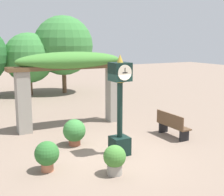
{
  "coord_description": "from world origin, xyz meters",
  "views": [
    {
      "loc": [
        -4.34,
        -7.99,
        3.49
      ],
      "look_at": [
        0.17,
        0.47,
        1.69
      ],
      "focal_mm": 50.0,
      "sensor_mm": 36.0,
      "label": 1
    }
  ],
  "objects": [
    {
      "name": "pergola",
      "position": [
        0.0,
        3.63,
        2.29
      ],
      "size": [
        4.91,
        1.1,
        3.02
      ],
      "color": "gray",
      "rests_on": "ground"
    },
    {
      "name": "potted_plant_near_right",
      "position": [
        -0.67,
        -1.24,
        0.43
      ],
      "size": [
        0.6,
        0.6,
        0.79
      ],
      "color": "gray",
      "rests_on": "ground"
    },
    {
      "name": "park_bench",
      "position": [
        2.72,
        0.61,
        0.43
      ],
      "size": [
        0.42,
        1.48,
        0.89
      ],
      "rotation": [
        0.0,
        0.0,
        1.57
      ],
      "color": "brown",
      "rests_on": "ground"
    },
    {
      "name": "potted_plant_near_left",
      "position": [
        -0.75,
        1.42,
        0.48
      ],
      "size": [
        0.76,
        0.76,
        0.89
      ],
      "color": "#9E563D",
      "rests_on": "ground"
    },
    {
      "name": "tree_line",
      "position": [
        0.25,
        11.73,
        2.76
      ],
      "size": [
        8.89,
        4.01,
        5.03
      ],
      "color": "brown",
      "rests_on": "ground"
    },
    {
      "name": "pedestal_clock",
      "position": [
        0.17,
        -0.03,
        1.49
      ],
      "size": [
        0.55,
        0.59,
        3.07
      ],
      "color": "black",
      "rests_on": "ground"
    },
    {
      "name": "potted_plant_far_left",
      "position": [
        -2.16,
        -0.2,
        0.46
      ],
      "size": [
        0.66,
        0.66,
        0.83
      ],
      "color": "#B26B4C",
      "rests_on": "ground"
    },
    {
      "name": "ground_plane",
      "position": [
        0.0,
        0.0,
        0.0
      ],
      "size": [
        60.0,
        60.0,
        0.0
      ],
      "primitive_type": "plane",
      "color": "#7F6B5B"
    }
  ]
}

